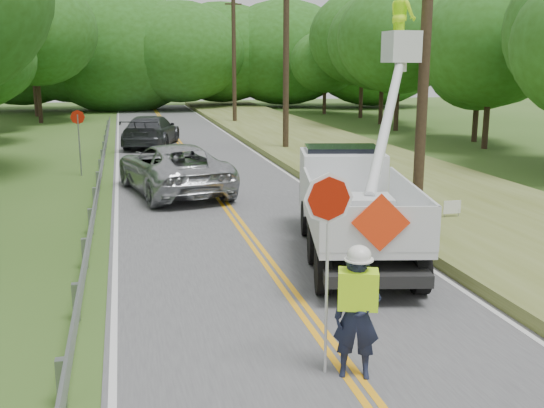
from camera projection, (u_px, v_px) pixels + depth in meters
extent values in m
plane|color=#315419|center=(375.00, 408.00, 8.47)|extent=(140.00, 140.00, 0.00)
cube|color=#4B4B4D|center=(219.00, 196.00, 21.75)|extent=(7.20, 96.00, 0.02)
cube|color=#FDA816|center=(216.00, 196.00, 21.72)|extent=(0.12, 96.00, 0.00)
cube|color=#FDA816|center=(222.00, 196.00, 21.77)|extent=(0.12, 96.00, 0.00)
cube|color=silver|center=(117.00, 201.00, 20.97)|extent=(0.12, 96.00, 0.00)
cube|color=silver|center=(314.00, 191.00, 22.52)|extent=(0.12, 96.00, 0.00)
cube|color=gray|center=(61.00, 383.00, 8.41)|extent=(0.12, 0.14, 0.70)
cube|color=gray|center=(76.00, 302.00, 11.26)|extent=(0.12, 0.14, 0.70)
cube|color=gray|center=(85.00, 254.00, 14.11)|extent=(0.12, 0.14, 0.70)
cube|color=gray|center=(91.00, 221.00, 16.95)|extent=(0.12, 0.14, 0.70)
cube|color=gray|center=(95.00, 198.00, 19.80)|extent=(0.12, 0.14, 0.70)
cube|color=gray|center=(98.00, 181.00, 22.65)|extent=(0.12, 0.14, 0.70)
cube|color=gray|center=(100.00, 168.00, 25.49)|extent=(0.12, 0.14, 0.70)
cube|color=gray|center=(102.00, 157.00, 28.34)|extent=(0.12, 0.14, 0.70)
cube|color=gray|center=(104.00, 149.00, 31.19)|extent=(0.12, 0.14, 0.70)
cube|color=gray|center=(105.00, 141.00, 34.03)|extent=(0.12, 0.14, 0.70)
cube|color=gray|center=(106.00, 135.00, 36.88)|extent=(0.12, 0.14, 0.70)
cube|color=gray|center=(107.00, 130.00, 39.73)|extent=(0.12, 0.14, 0.70)
cube|color=gray|center=(108.00, 126.00, 42.57)|extent=(0.12, 0.14, 0.70)
cube|color=gray|center=(99.00, 179.00, 21.66)|extent=(0.05, 48.00, 0.34)
cylinder|color=black|center=(425.00, 45.00, 17.03)|extent=(0.30, 0.30, 10.00)
cylinder|color=black|center=(286.00, 53.00, 31.26)|extent=(0.30, 0.30, 10.00)
cylinder|color=black|center=(234.00, 56.00, 45.49)|extent=(0.30, 0.30, 10.00)
cube|color=black|center=(233.00, 4.00, 44.70)|extent=(1.20, 0.10, 0.10)
cube|color=#596224|center=(408.00, 183.00, 23.32)|extent=(7.00, 96.00, 0.30)
cylinder|color=#332319|center=(39.00, 97.00, 47.67)|extent=(0.32, 0.32, 3.97)
ellipsoid|color=#244E13|center=(34.00, 31.00, 46.60)|extent=(9.27, 9.27, 8.16)
cylinder|color=#332319|center=(35.00, 92.00, 53.42)|extent=(0.32, 0.32, 4.17)
ellipsoid|color=#244E13|center=(30.00, 30.00, 52.29)|extent=(9.73, 9.73, 8.56)
cylinder|color=#332319|center=(486.00, 119.00, 33.42)|extent=(0.32, 0.32, 3.21)
ellipsoid|color=#244E13|center=(492.00, 43.00, 32.56)|extent=(7.49, 7.49, 6.59)
cylinder|color=#332319|center=(475.00, 119.00, 36.48)|extent=(0.32, 0.32, 2.61)
ellipsoid|color=#244E13|center=(479.00, 63.00, 35.78)|extent=(6.09, 6.09, 5.36)
cylinder|color=#332319|center=(397.00, 104.00, 42.28)|extent=(0.32, 0.32, 3.55)
ellipsoid|color=#244E13|center=(400.00, 38.00, 41.32)|extent=(8.27, 8.27, 7.28)
cylinder|color=#332319|center=(381.00, 101.00, 46.76)|extent=(0.32, 0.32, 3.52)
ellipsoid|color=#244E13|center=(383.00, 41.00, 45.81)|extent=(8.21, 8.21, 7.22)
cylinder|color=#332319|center=(361.00, 95.00, 52.15)|extent=(0.32, 0.32, 3.77)
ellipsoid|color=#244E13|center=(363.00, 38.00, 51.13)|extent=(8.80, 8.80, 7.74)
cylinder|color=#332319|center=(324.00, 99.00, 56.26)|extent=(0.32, 0.32, 2.67)
ellipsoid|color=#244E13|center=(325.00, 62.00, 55.54)|extent=(6.22, 6.22, 5.48)
ellipsoid|color=#244E13|center=(20.00, 52.00, 58.86)|extent=(13.29, 9.97, 9.97)
ellipsoid|color=#244E13|center=(73.00, 52.00, 59.12)|extent=(12.64, 9.48, 9.48)
ellipsoid|color=#244E13|center=(120.00, 52.00, 59.85)|extent=(15.79, 11.85, 11.85)
ellipsoid|color=#244E13|center=(179.00, 52.00, 59.42)|extent=(12.65, 9.49, 9.49)
ellipsoid|color=#244E13|center=(222.00, 53.00, 63.68)|extent=(13.33, 10.00, 10.00)
ellipsoid|color=#244E13|center=(285.00, 53.00, 64.36)|extent=(14.14, 10.60, 10.60)
ellipsoid|color=#244E13|center=(324.00, 53.00, 64.40)|extent=(10.51, 7.89, 7.89)
ellipsoid|color=#244E13|center=(375.00, 53.00, 63.55)|extent=(14.31, 10.73, 10.73)
imported|color=#191E33|center=(357.00, 317.00, 9.09)|extent=(0.79, 0.65, 1.86)
cube|color=#B4F615|center=(358.00, 289.00, 9.00)|extent=(0.65, 0.52, 0.56)
ellipsoid|color=white|center=(359.00, 255.00, 8.88)|extent=(0.35, 0.35, 0.28)
cylinder|color=#B7B7B7|center=(327.00, 290.00, 9.11)|extent=(0.04, 0.04, 2.61)
cylinder|color=#981303|center=(328.00, 198.00, 8.81)|extent=(0.74, 0.07, 0.74)
cylinder|color=black|center=(323.00, 271.00, 12.48)|extent=(0.48, 0.97, 0.93)
cylinder|color=black|center=(420.00, 271.00, 12.52)|extent=(0.48, 0.97, 0.93)
cylinder|color=black|center=(315.00, 244.00, 14.38)|extent=(0.48, 0.97, 0.93)
cylinder|color=black|center=(399.00, 243.00, 14.41)|extent=(0.48, 0.97, 0.93)
cylinder|color=black|center=(307.00, 218.00, 16.75)|extent=(0.48, 0.97, 0.93)
cylinder|color=black|center=(380.00, 218.00, 16.78)|extent=(0.48, 0.97, 0.93)
cube|color=black|center=(355.00, 237.00, 14.66)|extent=(3.33, 6.51, 0.24)
cube|color=silver|center=(360.00, 225.00, 13.89)|extent=(3.14, 4.85, 0.21)
cube|color=silver|center=(311.00, 203.00, 13.77)|extent=(1.01, 4.38, 0.87)
cube|color=silver|center=(411.00, 203.00, 13.81)|extent=(1.01, 4.38, 0.87)
cube|color=silver|center=(380.00, 229.00, 11.63)|extent=(2.20, 0.54, 0.87)
cube|color=silver|center=(342.00, 183.00, 17.05)|extent=(2.53, 2.27, 1.75)
cube|color=black|center=(342.00, 159.00, 17.10)|extent=(2.17, 1.65, 0.73)
cube|color=silver|center=(369.00, 215.00, 12.74)|extent=(1.04, 1.04, 0.78)
cube|color=silver|center=(401.00, 47.00, 16.88)|extent=(0.83, 0.83, 0.83)
imported|color=#B4F615|center=(403.00, 16.00, 16.71)|extent=(0.62, 0.80, 1.65)
cube|color=#FF370F|center=(381.00, 223.00, 11.53)|extent=(1.08, 0.27, 1.10)
imported|color=#A2A5A9|center=(173.00, 168.00, 22.18)|extent=(4.08, 6.74, 1.75)
imported|color=#333639|center=(151.00, 131.00, 34.42)|extent=(3.77, 6.25, 1.70)
cylinder|color=gray|center=(79.00, 145.00, 25.48)|extent=(0.06, 0.06, 2.51)
cylinder|color=#981303|center=(78.00, 117.00, 25.23)|extent=(0.57, 0.09, 0.57)
cube|color=white|center=(452.00, 207.00, 17.60)|extent=(0.53, 0.04, 0.37)
cylinder|color=gray|center=(445.00, 218.00, 17.63)|extent=(0.02, 0.02, 0.53)
cylinder|color=gray|center=(458.00, 218.00, 17.72)|extent=(0.02, 0.02, 0.53)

